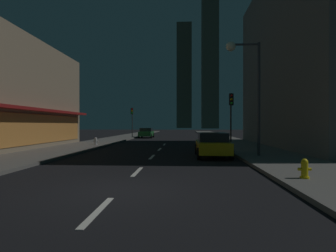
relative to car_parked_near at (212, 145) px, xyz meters
name	(u,v)px	position (x,y,z in m)	size (l,w,h in m)	color
ground_plane	(171,138)	(-3.60, 23.37, -0.79)	(78.00, 136.00, 0.10)	black
sidewalk_right	(220,138)	(3.40, 23.37, -0.67)	(4.00, 76.00, 0.15)	#605E59
sidewalk_left	(123,137)	(-10.60, 23.37, -0.67)	(4.00, 76.00, 0.15)	#605E59
lane_marking_center	(152,157)	(-3.60, -0.23, -0.73)	(0.16, 23.00, 0.01)	silver
building_apartment_right	(335,58)	(10.90, 7.37, 6.73)	(11.00, 20.00, 14.94)	slate
skyscraper_distant_tall	(184,76)	(-1.71, 143.96, 29.25)	(8.53, 6.61, 59.99)	#524E3E
skyscraper_distant_mid	(210,54)	(11.33, 125.18, 36.68)	(8.32, 6.87, 74.84)	brown
car_parked_near	(212,145)	(0.00, 0.00, 0.00)	(1.98, 4.24, 1.45)	gold
car_parked_far	(146,133)	(-7.20, 23.67, 0.00)	(1.98, 4.24, 1.45)	#1E722D
fire_hydrant_yellow_near	(305,169)	(2.30, -7.24, -0.29)	(0.42, 0.30, 0.65)	yellow
fire_hydrant_far_left	(96,141)	(-9.50, 7.52, -0.29)	(0.42, 0.30, 0.65)	#B2B2B2
traffic_light_near_right	(231,108)	(1.90, 4.84, 2.45)	(0.32, 0.48, 4.20)	#2D2D2D
traffic_light_far_left	(132,116)	(-9.10, 22.62, 2.45)	(0.32, 0.48, 4.20)	#2D2D2D
street_lamp_right	(244,70)	(1.78, -0.42, 4.33)	(1.96, 0.56, 6.58)	#38383D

